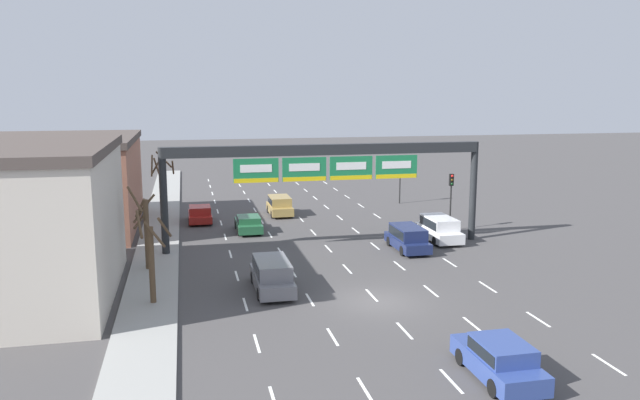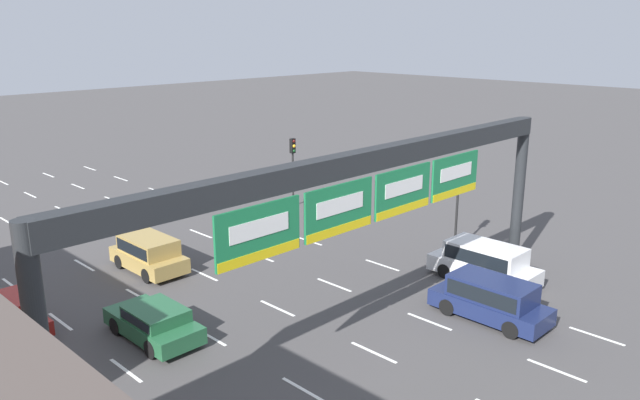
# 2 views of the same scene
# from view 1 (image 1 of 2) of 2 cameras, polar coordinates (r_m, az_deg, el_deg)

# --- Properties ---
(ground_plane) EXTENTS (220.00, 220.00, 0.00)m
(ground_plane) POSITION_cam_1_polar(r_m,az_deg,el_deg) (32.16, 5.28, -9.23)
(ground_plane) COLOR #474444
(sidewalk_left) EXTENTS (2.80, 110.00, 0.15)m
(sidewalk_left) POSITION_cam_1_polar(r_m,az_deg,el_deg) (30.82, -15.53, -10.29)
(sidewalk_left) COLOR #999993
(sidewalk_left) RESTS_ON ground_plane
(lane_dashes) EXTENTS (13.32, 67.00, 0.01)m
(lane_dashes) POSITION_cam_1_polar(r_m,az_deg,el_deg) (44.69, 0.04, -3.69)
(lane_dashes) COLOR white
(lane_dashes) RESTS_ON ground_plane
(sign_gantry) EXTENTS (21.89, 0.70, 7.03)m
(sign_gantry) POSITION_cam_1_polar(r_m,az_deg,el_deg) (41.74, 0.64, 3.38)
(sign_gantry) COLOR #232628
(sign_gantry) RESTS_ON ground_plane
(building_far) EXTENTS (13.18, 14.68, 7.15)m
(building_far) POSITION_cam_1_polar(r_m,az_deg,el_deg) (51.67, -23.66, 1.38)
(building_far) COLOR #9E6651
(building_far) RESTS_ON ground_plane
(suv_navy) EXTENTS (1.84, 4.48, 1.64)m
(suv_navy) POSITION_cam_1_polar(r_m,az_deg,el_deg) (42.13, 8.02, -3.36)
(suv_navy) COLOR #19234C
(suv_navy) RESTS_ON ground_plane
(car_blue) EXTENTS (1.90, 4.42, 1.54)m
(car_blue) POSITION_cam_1_polar(r_m,az_deg,el_deg) (24.62, 16.09, -13.75)
(car_blue) COLOR navy
(car_blue) RESTS_ON ground_plane
(car_green) EXTENTS (1.84, 4.05, 1.25)m
(car_green) POSITION_cam_1_polar(r_m,az_deg,el_deg) (47.41, -6.55, -2.12)
(car_green) COLOR #235B38
(car_green) RESTS_ON ground_plane
(suv_grey) EXTENTS (1.92, 4.88, 1.70)m
(suv_grey) POSITION_cam_1_polar(r_m,az_deg,el_deg) (33.53, -4.41, -6.71)
(suv_grey) COLOR slate
(suv_grey) RESTS_ON ground_plane
(suv_gold) EXTENTS (1.86, 4.05, 1.63)m
(suv_gold) POSITION_cam_1_polar(r_m,az_deg,el_deg) (53.58, -3.70, -0.43)
(suv_gold) COLOR #A88947
(suv_gold) RESTS_ON ground_plane
(car_red) EXTENTS (1.87, 3.99, 1.37)m
(car_red) POSITION_cam_1_polar(r_m,az_deg,el_deg) (51.42, -10.92, -1.23)
(car_red) COLOR maroon
(car_red) RESTS_ON ground_plane
(suv_white) EXTENTS (1.93, 4.74, 1.72)m
(suv_white) POSITION_cam_1_polar(r_m,az_deg,el_deg) (45.18, 10.83, -2.48)
(suv_white) COLOR silver
(suv_white) RESTS_ON ground_plane
(traffic_light_near_gantry) EXTENTS (0.30, 0.35, 4.37)m
(traffic_light_near_gantry) POSITION_cam_1_polar(r_m,az_deg,el_deg) (48.16, 11.90, 0.89)
(traffic_light_near_gantry) COLOR black
(traffic_light_near_gantry) RESTS_ON ground_plane
(traffic_light_mid_block) EXTENTS (0.30, 0.35, 4.31)m
(traffic_light_mid_block) POSITION_cam_1_polar(r_m,az_deg,el_deg) (59.18, 7.35, 2.64)
(traffic_light_mid_block) COLOR black
(traffic_light_mid_block) RESTS_ON ground_plane
(tree_bare_closest) EXTENTS (1.71, 1.54, 4.65)m
(tree_bare_closest) POSITION_cam_1_polar(r_m,az_deg,el_deg) (31.86, -15.10, -5.08)
(tree_bare_closest) COLOR brown
(tree_bare_closest) RESTS_ON sidewalk_left
(tree_bare_second) EXTENTS (1.59, 1.81, 4.96)m
(tree_bare_second) POSITION_cam_1_polar(r_m,az_deg,el_deg) (38.01, -15.70, -2.45)
(tree_bare_second) COLOR brown
(tree_bare_second) RESTS_ON sidewalk_left
(tree_bare_third) EXTENTS (1.88, 1.84, 5.51)m
(tree_bare_third) POSITION_cam_1_polar(r_m,az_deg,el_deg) (53.98, -14.19, 1.66)
(tree_bare_third) COLOR brown
(tree_bare_third) RESTS_ON sidewalk_left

